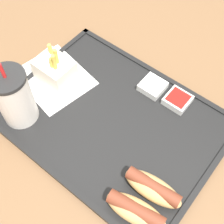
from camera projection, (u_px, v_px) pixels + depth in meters
The scene contains 10 objects.
ground_plane at pixel (104, 213), 1.28m from camera, with size 8.00×8.00×0.00m, color #ADA393.
dining_table at pixel (102, 184), 0.99m from camera, with size 1.13×1.19×0.70m.
food_tray at pixel (112, 120), 0.70m from camera, with size 0.47×0.36×0.01m.
paper_napkin at pixel (54, 78), 0.76m from camera, with size 0.19×0.17×0.00m.
soda_cup at pixel (14, 97), 0.64m from camera, with size 0.08×0.08×0.17m.
hot_dog_far at pixel (136, 211), 0.56m from camera, with size 0.12×0.06×0.04m.
hot_dog_near at pixel (153, 188), 0.59m from camera, with size 0.12×0.06×0.04m.
fries_carton at pixel (55, 70), 0.73m from camera, with size 0.09×0.07×0.10m.
sauce_cup_mayo at pixel (153, 86), 0.73m from camera, with size 0.05×0.05×0.02m.
sauce_cup_ketchup at pixel (178, 100), 0.71m from camera, with size 0.05×0.05×0.02m.
Camera 1 is at (-0.24, 0.25, 1.31)m, focal length 50.00 mm.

